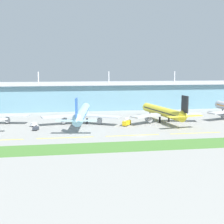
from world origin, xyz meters
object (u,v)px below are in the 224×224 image
at_px(airliner_far_middle, 163,112).
at_px(fuel_truck, 126,122).
at_px(airliner_near_middle, 82,113).
at_px(baggage_cart, 33,125).
at_px(pushback_tug, 36,128).

distance_m(airliner_far_middle, fuel_truck, 27.59).
xyz_separation_m(airliner_near_middle, baggage_cart, (-28.81, -4.67, -5.19)).
bearing_deg(airliner_near_middle, fuel_truck, -22.03).
bearing_deg(baggage_cart, airliner_far_middle, 2.24).
xyz_separation_m(airliner_far_middle, baggage_cart, (-80.30, -3.14, -5.18)).
height_order(airliner_far_middle, baggage_cart, airliner_far_middle).
relative_size(airliner_near_middle, fuel_truck, 9.76).
bearing_deg(pushback_tug, airliner_far_middle, 10.37).
bearing_deg(baggage_cart, fuel_truck, -6.00).
height_order(airliner_near_middle, baggage_cart, airliner_near_middle).
distance_m(baggage_cart, fuel_truck, 54.82).
bearing_deg(pushback_tug, baggage_cart, 101.06).
xyz_separation_m(baggage_cart, pushback_tug, (2.18, -11.16, -0.16)).
height_order(airliner_near_middle, pushback_tug, airliner_near_middle).
xyz_separation_m(baggage_cart, fuel_truck, (54.51, -5.73, 1.00)).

